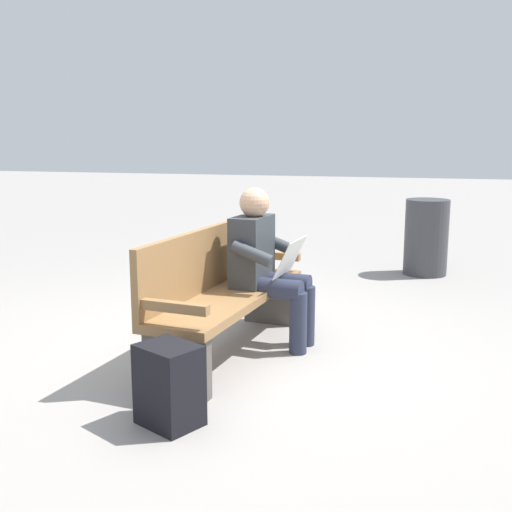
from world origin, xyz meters
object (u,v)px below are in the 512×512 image
(bench_near, at_px, (222,291))
(trash_bin, at_px, (426,237))
(person_seated, at_px, (266,263))
(backpack, at_px, (170,385))

(bench_near, xyz_separation_m, trash_bin, (-3.07, 1.41, -0.03))
(bench_near, distance_m, trash_bin, 3.38)
(person_seated, distance_m, backpack, 1.48)
(person_seated, xyz_separation_m, backpack, (1.42, -0.17, -0.41))
(bench_near, distance_m, backpack, 1.19)
(bench_near, bearing_deg, backpack, 11.02)
(bench_near, bearing_deg, trash_bin, 161.92)
(person_seated, relative_size, backpack, 2.62)
(person_seated, relative_size, trash_bin, 1.38)
(person_seated, height_order, backpack, person_seated)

